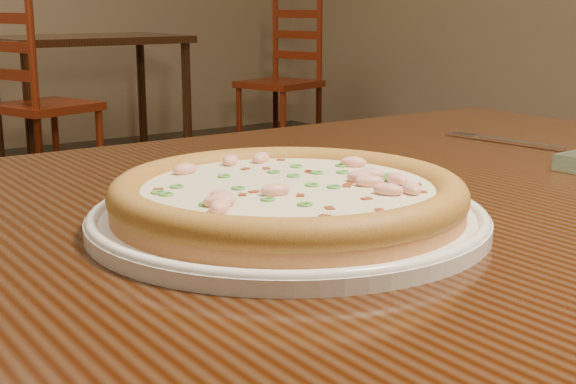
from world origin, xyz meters
TOP-DOWN VIEW (x-y plane):
  - hero_table at (0.25, -0.19)m, footprint 1.20×0.80m
  - plate at (0.13, -0.24)m, footprint 0.33×0.33m
  - pizza at (0.13, -0.24)m, footprint 0.29×0.29m
  - fork at (0.60, -0.08)m, footprint 0.04×0.18m
  - bg_table_right at (1.46, 3.60)m, footprint 1.00×0.70m
  - chair_c at (0.99, 3.12)m, footprint 0.53×0.53m
  - chair_d at (2.68, 3.43)m, footprint 0.52×0.52m

SIDE VIEW (x-z plane):
  - chair_c at x=0.99m, z-range -0.04..0.91m
  - chair_d at x=2.68m, z-range -0.04..0.91m
  - hero_table at x=0.25m, z-range 0.28..1.03m
  - bg_table_right at x=1.46m, z-range 0.28..1.03m
  - fork at x=0.60m, z-range 0.75..0.75m
  - plate at x=0.13m, z-range 0.75..0.77m
  - pizza at x=0.13m, z-range 0.76..0.79m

